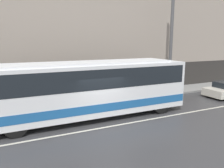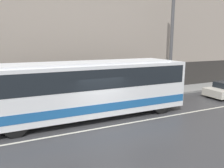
{
  "view_description": "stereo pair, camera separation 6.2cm",
  "coord_description": "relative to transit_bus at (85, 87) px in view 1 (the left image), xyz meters",
  "views": [
    {
      "loc": [
        -4.27,
        -9.82,
        4.36
      ],
      "look_at": [
        1.15,
        1.75,
        1.89
      ],
      "focal_mm": 35.0,
      "sensor_mm": 36.0,
      "label": 1
    },
    {
      "loc": [
        -4.22,
        -9.85,
        4.36
      ],
      "look_at": [
        1.15,
        1.75,
        1.89
      ],
      "focal_mm": 35.0,
      "sensor_mm": 36.0,
      "label": 2
    }
  ],
  "objects": [
    {
      "name": "building_facade",
      "position": [
        0.55,
        4.87,
        2.82
      ],
      "size": [
        60.0,
        0.35,
        9.67
      ],
      "color": "gray",
      "rests_on": "ground_plane"
    },
    {
      "name": "transit_bus",
      "position": [
        0.0,
        0.0,
        0.0
      ],
      "size": [
        12.25,
        2.57,
        3.26
      ],
      "color": "white",
      "rests_on": "ground_plane"
    },
    {
      "name": "sidewalk",
      "position": [
        0.55,
        3.49,
        -1.77
      ],
      "size": [
        60.0,
        2.48,
        0.14
      ],
      "color": "gray",
      "rests_on": "ground_plane"
    },
    {
      "name": "lane_stripe",
      "position": [
        0.55,
        -1.75,
        -1.84
      ],
      "size": [
        54.0,
        0.14,
        0.01
      ],
      "color": "beige",
      "rests_on": "ground_plane"
    },
    {
      "name": "utility_pole_near",
      "position": [
        8.48,
        2.98,
        2.55
      ],
      "size": [
        0.26,
        0.26,
        8.51
      ],
      "color": "#4C4C4F",
      "rests_on": "sidewalk"
    },
    {
      "name": "ground_plane",
      "position": [
        0.55,
        -1.75,
        -1.84
      ],
      "size": [
        60.0,
        60.0,
        0.0
      ],
      "primitive_type": "plane",
      "color": "#38383A"
    }
  ]
}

